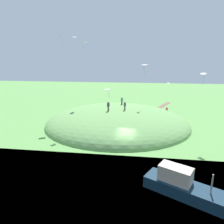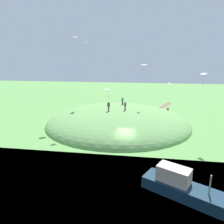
% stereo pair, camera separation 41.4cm
% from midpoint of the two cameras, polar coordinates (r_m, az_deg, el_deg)
% --- Properties ---
extents(ground_plane, '(160.00, 160.00, 0.00)m').
position_cam_midpoint_polar(ground_plane, '(30.82, 4.20, -9.42)').
color(ground_plane, '#5F984C').
extents(grass_hill, '(25.31, 27.96, 6.67)m').
position_cam_midpoint_polar(grass_hill, '(40.41, 1.82, -3.37)').
color(grass_hill, '#6B9F57').
rests_on(grass_hill, ground_plane).
extents(dirt_path, '(13.44, 6.95, 0.04)m').
position_cam_midpoint_polar(dirt_path, '(55.48, 13.96, 1.29)').
color(dirt_path, brown).
rests_on(dirt_path, ground_plane).
extents(boat_on_lake, '(5.84, 8.11, 3.04)m').
position_cam_midpoint_polar(boat_on_lake, '(21.50, 19.61, -19.17)').
color(boat_on_lake, '#122A3C').
rests_on(boat_on_lake, lake_water).
extents(person_near_shore, '(0.59, 0.59, 1.61)m').
position_cam_midpoint_polar(person_near_shore, '(37.71, 4.03, 2.04)').
color(person_near_shore, brown).
rests_on(person_near_shore, grass_hill).
extents(person_on_hilltop, '(0.66, 0.66, 1.75)m').
position_cam_midpoint_polar(person_on_hilltop, '(37.11, -0.64, 1.94)').
color(person_on_hilltop, brown).
rests_on(person_on_hilltop, grass_hill).
extents(person_with_child, '(0.66, 0.66, 1.63)m').
position_cam_midpoint_polar(person_with_child, '(42.44, 3.24, 3.41)').
color(person_with_child, black).
rests_on(person_with_child, grass_hill).
extents(person_walking_path, '(0.50, 0.50, 1.68)m').
position_cam_midpoint_polar(person_walking_path, '(49.08, 15.58, 0.65)').
color(person_walking_path, brown).
rests_on(person_walking_path, ground_plane).
extents(kite_0, '(1.18, 0.83, 1.56)m').
position_cam_midpoint_polar(kite_0, '(44.66, -7.08, 18.75)').
color(kite_0, silver).
extents(kite_1, '(0.74, 0.92, 1.22)m').
position_cam_midpoint_polar(kite_1, '(27.56, -1.02, 6.22)').
color(kite_1, white).
extents(kite_2, '(0.98, 0.95, 1.78)m').
position_cam_midpoint_polar(kite_2, '(32.47, 24.64, 9.51)').
color(kite_2, white).
extents(kite_3, '(0.97, 0.93, 1.20)m').
position_cam_midpoint_polar(kite_3, '(37.75, -9.98, 19.87)').
color(kite_3, silver).
extents(kite_4, '(1.18, 1.16, 1.64)m').
position_cam_midpoint_polar(kite_4, '(33.95, -14.29, 20.86)').
color(kite_4, white).
extents(kite_5, '(1.01, 1.01, 1.22)m').
position_cam_midpoint_polar(kite_5, '(25.78, 9.39, 12.76)').
color(kite_5, silver).
extents(kite_6, '(1.12, 1.24, 1.97)m').
position_cam_midpoint_polar(kite_6, '(40.53, -13.19, 18.48)').
color(kite_6, white).
extents(kite_7, '(0.77, 0.64, 2.17)m').
position_cam_midpoint_polar(kite_7, '(41.45, 9.55, 15.39)').
color(kite_7, white).
extents(kite_8, '(1.09, 0.94, 1.71)m').
position_cam_midpoint_polar(kite_8, '(51.60, 16.08, 7.65)').
color(kite_8, white).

